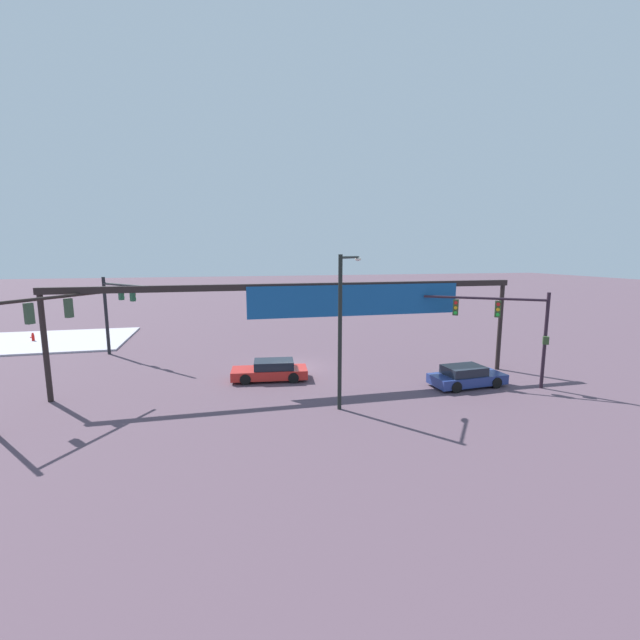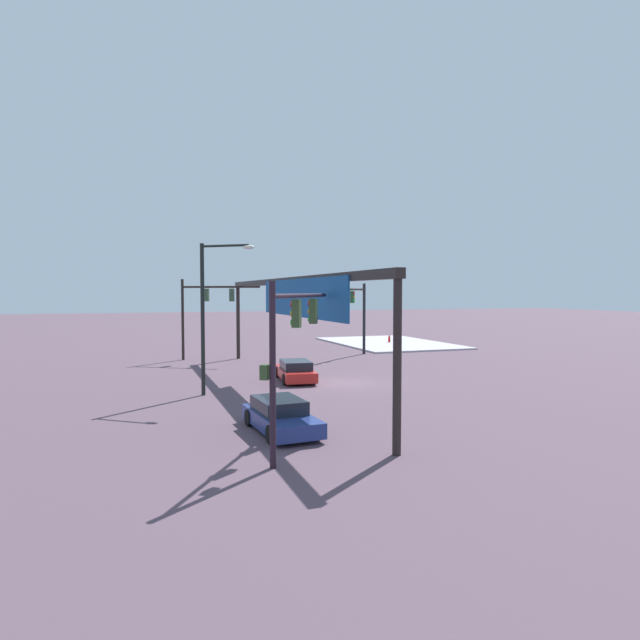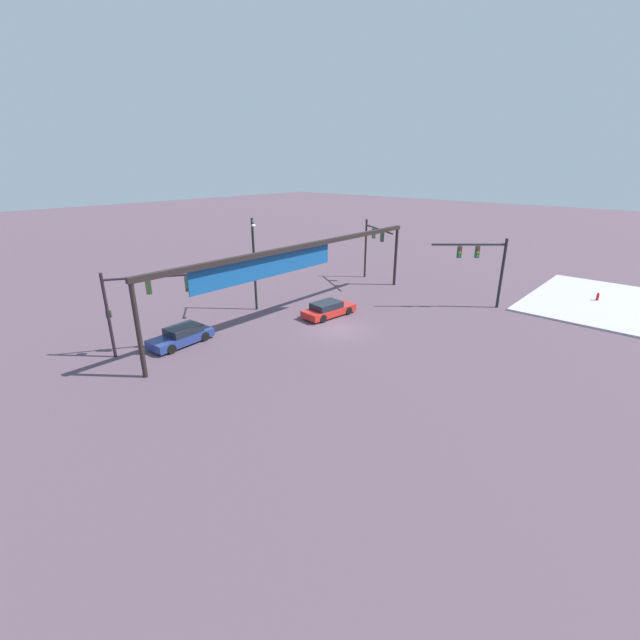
{
  "view_description": "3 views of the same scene",
  "coord_description": "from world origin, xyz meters",
  "px_view_note": "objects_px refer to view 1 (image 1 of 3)",
  "views": [
    {
      "loc": [
        4.39,
        26.95,
        7.64
      ],
      "look_at": [
        -1.39,
        2.49,
        3.6
      ],
      "focal_mm": 23.38,
      "sensor_mm": 36.0,
      "label": 1
    },
    {
      "loc": [
        -28.55,
        11.44,
        5.17
      ],
      "look_at": [
        -0.6,
        1.64,
        3.65
      ],
      "focal_mm": 30.54,
      "sensor_mm": 36.0,
      "label": 2
    },
    {
      "loc": [
        -22.93,
        -18.61,
        11.63
      ],
      "look_at": [
        -2.99,
        -0.88,
        1.74
      ],
      "focal_mm": 23.81,
      "sensor_mm": 36.0,
      "label": 3
    }
  ],
  "objects_px": {
    "traffic_signal_cross_street": "(24,330)",
    "sedan_car_waiting_far": "(466,376)",
    "sedan_car_approaching": "(271,371)",
    "streetlamp_curved_arm": "(343,319)",
    "traffic_signal_opposite_side": "(117,303)",
    "traffic_signal_near_corner": "(507,319)",
    "fire_hydrant_on_curb": "(33,337)"
  },
  "relations": [
    {
      "from": "fire_hydrant_on_curb",
      "to": "streetlamp_curved_arm",
      "type": "bearing_deg",
      "value": 136.23
    },
    {
      "from": "sedan_car_approaching",
      "to": "fire_hydrant_on_curb",
      "type": "distance_m",
      "value": 24.35
    },
    {
      "from": "traffic_signal_opposite_side",
      "to": "traffic_signal_cross_street",
      "type": "bearing_deg",
      "value": -46.95
    },
    {
      "from": "traffic_signal_opposite_side",
      "to": "streetlamp_curved_arm",
      "type": "relative_size",
      "value": 0.78
    },
    {
      "from": "traffic_signal_opposite_side",
      "to": "sedan_car_waiting_far",
      "type": "xyz_separation_m",
      "value": [
        -21.15,
        12.06,
        -3.5
      ]
    },
    {
      "from": "fire_hydrant_on_curb",
      "to": "traffic_signal_cross_street",
      "type": "bearing_deg",
      "value": 111.0
    },
    {
      "from": "traffic_signal_cross_street",
      "to": "sedan_car_approaching",
      "type": "height_order",
      "value": "traffic_signal_cross_street"
    },
    {
      "from": "traffic_signal_opposite_side",
      "to": "fire_hydrant_on_curb",
      "type": "xyz_separation_m",
      "value": [
        8.54,
        -7.28,
        -3.59
      ]
    },
    {
      "from": "traffic_signal_opposite_side",
      "to": "sedan_car_waiting_far",
      "type": "height_order",
      "value": "traffic_signal_opposite_side"
    },
    {
      "from": "traffic_signal_opposite_side",
      "to": "sedan_car_approaching",
      "type": "bearing_deg",
      "value": 9.62
    },
    {
      "from": "traffic_signal_opposite_side",
      "to": "sedan_car_approaching",
      "type": "xyz_separation_m",
      "value": [
        -10.24,
        8.21,
        -3.5
      ]
    },
    {
      "from": "traffic_signal_near_corner",
      "to": "sedan_car_waiting_far",
      "type": "xyz_separation_m",
      "value": [
        2.27,
        -0.23,
        -3.31
      ]
    },
    {
      "from": "traffic_signal_opposite_side",
      "to": "streetlamp_curved_arm",
      "type": "bearing_deg",
      "value": 2.6
    },
    {
      "from": "traffic_signal_cross_street",
      "to": "traffic_signal_opposite_side",
      "type": "bearing_deg",
      "value": 26.56
    },
    {
      "from": "sedan_car_waiting_far",
      "to": "traffic_signal_near_corner",
      "type": "bearing_deg",
      "value": -9.93
    },
    {
      "from": "sedan_car_approaching",
      "to": "streetlamp_curved_arm",
      "type": "bearing_deg",
      "value": 125.43
    },
    {
      "from": "sedan_car_approaching",
      "to": "sedan_car_waiting_far",
      "type": "distance_m",
      "value": 11.56
    },
    {
      "from": "sedan_car_waiting_far",
      "to": "traffic_signal_opposite_side",
      "type": "bearing_deg",
      "value": 146.1
    },
    {
      "from": "traffic_signal_near_corner",
      "to": "sedan_car_approaching",
      "type": "bearing_deg",
      "value": 15.55
    },
    {
      "from": "sedan_car_waiting_far",
      "to": "fire_hydrant_on_curb",
      "type": "height_order",
      "value": "sedan_car_waiting_far"
    },
    {
      "from": "fire_hydrant_on_curb",
      "to": "traffic_signal_near_corner",
      "type": "bearing_deg",
      "value": 148.53
    },
    {
      "from": "traffic_signal_near_corner",
      "to": "sedan_car_approaching",
      "type": "distance_m",
      "value": 14.18
    },
    {
      "from": "traffic_signal_near_corner",
      "to": "fire_hydrant_on_curb",
      "type": "relative_size",
      "value": 8.17
    },
    {
      "from": "traffic_signal_cross_street",
      "to": "traffic_signal_near_corner",
      "type": "bearing_deg",
      "value": -58.65
    },
    {
      "from": "traffic_signal_cross_street",
      "to": "sedan_car_waiting_far",
      "type": "bearing_deg",
      "value": -58.12
    },
    {
      "from": "traffic_signal_cross_street",
      "to": "streetlamp_curved_arm",
      "type": "xyz_separation_m",
      "value": [
        -14.33,
        1.49,
        0.23
      ]
    },
    {
      "from": "streetlamp_curved_arm",
      "to": "fire_hydrant_on_curb",
      "type": "bearing_deg",
      "value": 83.53
    },
    {
      "from": "fire_hydrant_on_curb",
      "to": "traffic_signal_opposite_side",
      "type": "bearing_deg",
      "value": 139.57
    },
    {
      "from": "sedan_car_approaching",
      "to": "fire_hydrant_on_curb",
      "type": "xyz_separation_m",
      "value": [
        18.78,
        -15.49,
        -0.09
      ]
    },
    {
      "from": "fire_hydrant_on_curb",
      "to": "sedan_car_approaching",
      "type": "bearing_deg",
      "value": 140.49
    },
    {
      "from": "traffic_signal_opposite_side",
      "to": "fire_hydrant_on_curb",
      "type": "distance_m",
      "value": 11.78
    },
    {
      "from": "traffic_signal_near_corner",
      "to": "traffic_signal_cross_street",
      "type": "distance_m",
      "value": 24.54
    }
  ]
}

